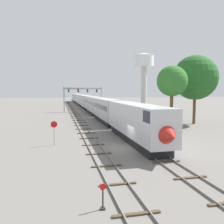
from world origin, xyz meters
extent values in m
plane|color=slate|center=(0.00, 0.00, 0.00)|extent=(400.00, 400.00, 0.00)
cube|color=slate|center=(1.28, 60.00, 0.08)|extent=(0.07, 200.00, 0.16)
cube|color=slate|center=(2.72, 60.00, 0.08)|extent=(0.07, 200.00, 0.16)
cube|color=#473828|center=(2.00, -10.00, 0.05)|extent=(2.60, 0.24, 0.10)
cube|color=#473828|center=(2.00, -6.00, 0.05)|extent=(2.60, 0.24, 0.10)
cube|color=#473828|center=(2.00, -2.00, 0.05)|extent=(2.60, 0.24, 0.10)
cube|color=#473828|center=(2.00, 2.00, 0.05)|extent=(2.60, 0.24, 0.10)
cube|color=#473828|center=(2.00, 6.00, 0.05)|extent=(2.60, 0.24, 0.10)
cube|color=#473828|center=(2.00, 10.00, 0.05)|extent=(2.60, 0.24, 0.10)
cube|color=#473828|center=(2.00, 14.00, 0.05)|extent=(2.60, 0.24, 0.10)
cube|color=#473828|center=(2.00, 18.00, 0.05)|extent=(2.60, 0.24, 0.10)
cube|color=#473828|center=(2.00, 22.00, 0.05)|extent=(2.60, 0.24, 0.10)
cube|color=#473828|center=(2.00, 26.00, 0.05)|extent=(2.60, 0.24, 0.10)
cube|color=#473828|center=(2.00, 30.00, 0.05)|extent=(2.60, 0.24, 0.10)
cube|color=#473828|center=(2.00, 34.00, 0.05)|extent=(2.60, 0.24, 0.10)
cube|color=#473828|center=(2.00, 38.00, 0.05)|extent=(2.60, 0.24, 0.10)
cube|color=#473828|center=(2.00, 42.00, 0.05)|extent=(2.60, 0.24, 0.10)
cube|color=#473828|center=(2.00, 46.00, 0.05)|extent=(2.60, 0.24, 0.10)
cube|color=#473828|center=(2.00, 50.00, 0.05)|extent=(2.60, 0.24, 0.10)
cube|color=#473828|center=(2.00, 54.00, 0.05)|extent=(2.60, 0.24, 0.10)
cube|color=#473828|center=(2.00, 58.00, 0.05)|extent=(2.60, 0.24, 0.10)
cube|color=#473828|center=(2.00, 62.00, 0.05)|extent=(2.60, 0.24, 0.10)
cube|color=#473828|center=(2.00, 66.00, 0.05)|extent=(2.60, 0.24, 0.10)
cube|color=#473828|center=(2.00, 70.00, 0.05)|extent=(2.60, 0.24, 0.10)
cube|color=#473828|center=(2.00, 74.00, 0.05)|extent=(2.60, 0.24, 0.10)
cube|color=#473828|center=(2.00, 78.00, 0.05)|extent=(2.60, 0.24, 0.10)
cube|color=#473828|center=(2.00, 82.00, 0.05)|extent=(2.60, 0.24, 0.10)
cube|color=#473828|center=(2.00, 86.00, 0.05)|extent=(2.60, 0.24, 0.10)
cube|color=#473828|center=(2.00, 90.00, 0.05)|extent=(2.60, 0.24, 0.10)
cube|color=#473828|center=(2.00, 94.00, 0.05)|extent=(2.60, 0.24, 0.10)
cube|color=#473828|center=(2.00, 98.00, 0.05)|extent=(2.60, 0.24, 0.10)
cube|color=#473828|center=(2.00, 102.00, 0.05)|extent=(2.60, 0.24, 0.10)
cube|color=#473828|center=(2.00, 106.00, 0.05)|extent=(2.60, 0.24, 0.10)
cube|color=#473828|center=(2.00, 110.00, 0.05)|extent=(2.60, 0.24, 0.10)
cube|color=#473828|center=(2.00, 114.00, 0.05)|extent=(2.60, 0.24, 0.10)
cube|color=#473828|center=(2.00, 118.00, 0.05)|extent=(2.60, 0.24, 0.10)
cube|color=#473828|center=(2.00, 122.00, 0.05)|extent=(2.60, 0.24, 0.10)
cube|color=#473828|center=(2.00, 126.00, 0.05)|extent=(2.60, 0.24, 0.10)
cube|color=#473828|center=(2.00, 130.00, 0.05)|extent=(2.60, 0.24, 0.10)
cube|color=#473828|center=(2.00, 134.00, 0.05)|extent=(2.60, 0.24, 0.10)
cube|color=#473828|center=(2.00, 138.00, 0.05)|extent=(2.60, 0.24, 0.10)
cube|color=#473828|center=(2.00, 142.00, 0.05)|extent=(2.60, 0.24, 0.10)
cube|color=#473828|center=(2.00, 146.00, 0.05)|extent=(2.60, 0.24, 0.10)
cube|color=#473828|center=(2.00, 150.00, 0.05)|extent=(2.60, 0.24, 0.10)
cube|color=#473828|center=(2.00, 154.00, 0.05)|extent=(2.60, 0.24, 0.10)
cube|color=#473828|center=(2.00, 158.00, 0.05)|extent=(2.60, 0.24, 0.10)
cube|color=slate|center=(-4.22, 40.00, 0.08)|extent=(0.07, 160.00, 0.16)
cube|color=slate|center=(-2.78, 40.00, 0.08)|extent=(0.07, 160.00, 0.16)
cube|color=#473828|center=(-3.50, -14.00, 0.05)|extent=(2.60, 0.24, 0.10)
cube|color=#473828|center=(-3.50, -10.00, 0.05)|extent=(2.60, 0.24, 0.10)
cube|color=#473828|center=(-3.50, -6.00, 0.05)|extent=(2.60, 0.24, 0.10)
cube|color=#473828|center=(-3.50, -2.00, 0.05)|extent=(2.60, 0.24, 0.10)
cube|color=#473828|center=(-3.50, 2.00, 0.05)|extent=(2.60, 0.24, 0.10)
cube|color=#473828|center=(-3.50, 6.00, 0.05)|extent=(2.60, 0.24, 0.10)
cube|color=#473828|center=(-3.50, 10.00, 0.05)|extent=(2.60, 0.24, 0.10)
cube|color=#473828|center=(-3.50, 14.00, 0.05)|extent=(2.60, 0.24, 0.10)
cube|color=#473828|center=(-3.50, 18.00, 0.05)|extent=(2.60, 0.24, 0.10)
cube|color=#473828|center=(-3.50, 22.00, 0.05)|extent=(2.60, 0.24, 0.10)
cube|color=#473828|center=(-3.50, 26.00, 0.05)|extent=(2.60, 0.24, 0.10)
cube|color=#473828|center=(-3.50, 30.00, 0.05)|extent=(2.60, 0.24, 0.10)
cube|color=#473828|center=(-3.50, 34.00, 0.05)|extent=(2.60, 0.24, 0.10)
cube|color=#473828|center=(-3.50, 38.00, 0.05)|extent=(2.60, 0.24, 0.10)
cube|color=#473828|center=(-3.50, 42.00, 0.05)|extent=(2.60, 0.24, 0.10)
cube|color=#473828|center=(-3.50, 46.00, 0.05)|extent=(2.60, 0.24, 0.10)
cube|color=#473828|center=(-3.50, 50.00, 0.05)|extent=(2.60, 0.24, 0.10)
cube|color=#473828|center=(-3.50, 54.00, 0.05)|extent=(2.60, 0.24, 0.10)
cube|color=#473828|center=(-3.50, 58.00, 0.05)|extent=(2.60, 0.24, 0.10)
cube|color=#473828|center=(-3.50, 62.00, 0.05)|extent=(2.60, 0.24, 0.10)
cube|color=#473828|center=(-3.50, 66.00, 0.05)|extent=(2.60, 0.24, 0.10)
cube|color=#473828|center=(-3.50, 70.00, 0.05)|extent=(2.60, 0.24, 0.10)
cube|color=#473828|center=(-3.50, 74.00, 0.05)|extent=(2.60, 0.24, 0.10)
cube|color=#473828|center=(-3.50, 78.00, 0.05)|extent=(2.60, 0.24, 0.10)
cube|color=#473828|center=(-3.50, 82.00, 0.05)|extent=(2.60, 0.24, 0.10)
cube|color=#473828|center=(-3.50, 86.00, 0.05)|extent=(2.60, 0.24, 0.10)
cube|color=#473828|center=(-3.50, 90.00, 0.05)|extent=(2.60, 0.24, 0.10)
cube|color=#473828|center=(-3.50, 94.00, 0.05)|extent=(2.60, 0.24, 0.10)
cube|color=#473828|center=(-3.50, 98.00, 0.05)|extent=(2.60, 0.24, 0.10)
cube|color=#473828|center=(-3.50, 102.00, 0.05)|extent=(2.60, 0.24, 0.10)
cube|color=#473828|center=(-3.50, 106.00, 0.05)|extent=(2.60, 0.24, 0.10)
cube|color=#473828|center=(-3.50, 110.00, 0.05)|extent=(2.60, 0.24, 0.10)
cube|color=#473828|center=(-3.50, 114.00, 0.05)|extent=(2.60, 0.24, 0.10)
cube|color=#473828|center=(-3.50, 118.00, 0.05)|extent=(2.60, 0.24, 0.10)
cube|color=silver|center=(2.00, 3.05, 2.90)|extent=(3.00, 18.10, 3.80)
cone|color=#B2231E|center=(2.00, -6.20, 2.50)|extent=(2.88, 2.60, 2.88)
cube|color=black|center=(2.00, -4.80, 4.04)|extent=(3.04, 1.80, 1.10)
cube|color=black|center=(2.00, 3.05, 0.50)|extent=(2.52, 16.29, 1.00)
cube|color=#B7BABF|center=(2.00, 22.16, 2.90)|extent=(3.00, 18.10, 3.80)
cube|color=black|center=(2.00, 22.16, 3.30)|extent=(3.04, 16.66, 0.90)
cube|color=black|center=(2.00, 22.16, 0.50)|extent=(2.52, 16.29, 1.00)
cube|color=#B7BABF|center=(2.00, 41.26, 2.90)|extent=(3.00, 18.10, 3.80)
cube|color=black|center=(2.00, 41.26, 3.30)|extent=(3.04, 16.66, 0.90)
cube|color=black|center=(2.00, 41.26, 0.50)|extent=(2.52, 16.29, 1.00)
cube|color=#B7BABF|center=(2.00, 60.37, 2.90)|extent=(3.00, 18.10, 3.80)
cube|color=black|center=(2.00, 60.37, 3.30)|extent=(3.04, 16.66, 0.90)
cube|color=black|center=(2.00, 60.37, 0.50)|extent=(2.52, 16.29, 1.00)
cube|color=#B7BABF|center=(2.00, 79.47, 2.90)|extent=(3.00, 18.10, 3.80)
cube|color=black|center=(2.00, 79.47, 3.30)|extent=(3.04, 16.66, 0.90)
cube|color=black|center=(2.00, 79.47, 0.50)|extent=(2.52, 16.29, 1.00)
cube|color=#B7BABF|center=(2.00, 98.58, 2.90)|extent=(3.00, 18.10, 3.80)
cube|color=black|center=(2.00, 98.58, 3.30)|extent=(3.04, 16.66, 0.90)
cube|color=black|center=(2.00, 98.58, 0.50)|extent=(2.52, 16.29, 1.00)
cube|color=#B7BABF|center=(2.00, 117.68, 2.90)|extent=(3.00, 18.10, 3.80)
cube|color=black|center=(2.00, 117.68, 3.30)|extent=(3.04, 16.66, 0.90)
cube|color=black|center=(2.00, 117.68, 0.50)|extent=(2.52, 16.29, 1.00)
cylinder|color=#999BA0|center=(-6.00, 47.58, 3.90)|extent=(0.36, 0.36, 7.79)
cylinder|color=#999BA0|center=(5.50, 47.58, 3.90)|extent=(0.36, 0.36, 7.79)
cube|color=#999BA0|center=(-0.25, 47.58, 7.19)|extent=(12.10, 0.36, 0.50)
cube|color=black|center=(-4.56, 47.63, 6.49)|extent=(0.44, 0.32, 0.90)
sphere|color=green|center=(-4.56, 47.44, 6.49)|extent=(0.28, 0.28, 0.28)
cube|color=black|center=(-1.69, 47.63, 6.49)|extent=(0.44, 0.32, 0.90)
sphere|color=red|center=(-1.69, 47.44, 6.49)|extent=(0.28, 0.28, 0.28)
cube|color=black|center=(1.19, 47.63, 6.49)|extent=(0.44, 0.32, 0.90)
sphere|color=green|center=(1.19, 47.44, 6.49)|extent=(0.28, 0.28, 0.28)
cube|color=black|center=(4.06, 47.63, 6.49)|extent=(0.44, 0.32, 0.90)
sphere|color=green|center=(4.06, 47.44, 6.49)|extent=(0.28, 0.28, 0.28)
cylinder|color=beige|center=(30.89, 78.21, 8.89)|extent=(2.60, 2.60, 17.78)
cylinder|color=white|center=(30.89, 78.21, 20.21)|extent=(8.81, 8.81, 4.86)
cone|color=white|center=(30.89, 78.21, 23.24)|extent=(8.98, 8.98, 1.20)
cylinder|color=black|center=(-5.10, -13.05, 0.55)|extent=(0.08, 0.08, 1.10)
cylinder|color=red|center=(-5.10, -13.07, 1.28)|extent=(0.36, 0.03, 0.36)
cube|color=#333333|center=(-5.10, -13.05, 0.06)|extent=(0.24, 0.24, 0.12)
cylinder|color=gray|center=(-8.00, 3.05, 1.10)|extent=(0.08, 0.08, 2.20)
cylinder|color=red|center=(-8.00, 3.03, 2.50)|extent=(0.76, 0.03, 0.76)
cylinder|color=brown|center=(11.00, 10.99, 3.15)|extent=(0.56, 0.56, 6.29)
sphere|color=#2D6B28|center=(11.00, 10.99, 8.07)|extent=(5.08, 5.08, 5.08)
cylinder|color=brown|center=(18.35, 15.94, 2.99)|extent=(0.56, 0.56, 5.98)
sphere|color=#235B23|center=(18.35, 15.94, 8.99)|extent=(8.58, 8.58, 8.58)
camera|label=1|loc=(-7.27, -25.04, 6.40)|focal=37.56mm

